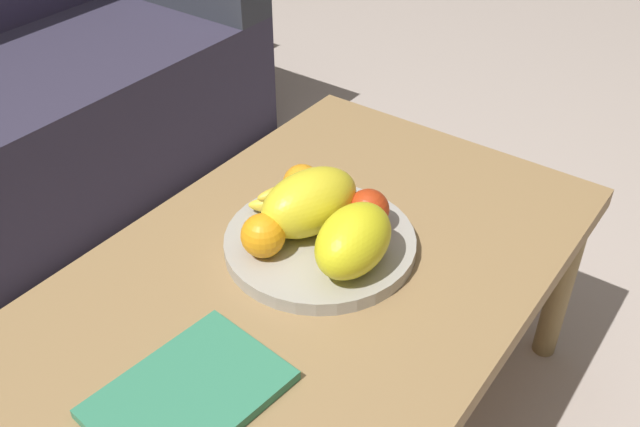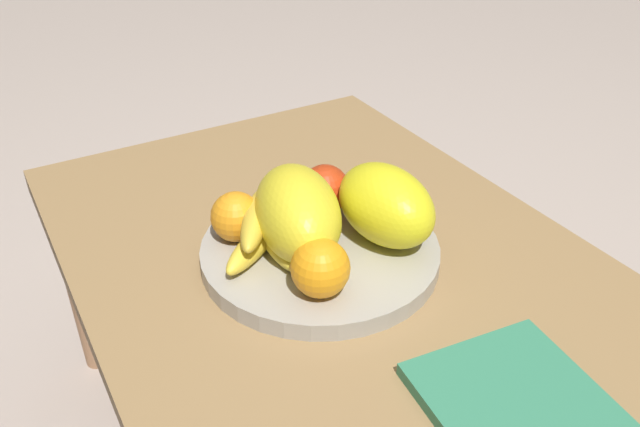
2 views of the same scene
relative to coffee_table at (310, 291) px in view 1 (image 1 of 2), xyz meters
The scene contains 9 objects.
coffee_table is the anchor object (origin of this frame).
fruit_bowl 0.08m from the coffee_table, 19.73° to the left, with size 0.33×0.33×0.03m, color #A5A095.
melon_large_front 0.15m from the coffee_table, 36.68° to the left, with size 0.18×0.11×0.11m, color yellow.
melon_smaller_beside 0.14m from the coffee_table, 68.27° to the right, with size 0.16×0.11×0.11m, color yellow.
orange_front 0.13m from the coffee_table, 115.09° to the left, with size 0.07×0.07×0.07m, color orange.
orange_left 0.20m from the coffee_table, 41.31° to the left, with size 0.07×0.07×0.07m, color orange.
apple_front 0.17m from the coffee_table, 13.29° to the right, with size 0.07×0.07×0.07m, color #B73312.
banana_bunch 0.16m from the coffee_table, 47.63° to the left, with size 0.17×0.14×0.06m.
magazine 0.31m from the coffee_table, behind, with size 0.25×0.18×0.02m, color #34825E.
Camera 1 is at (-0.70, -0.52, 1.21)m, focal length 39.39 mm.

